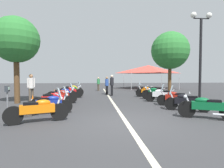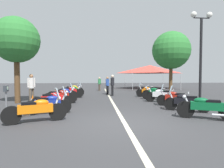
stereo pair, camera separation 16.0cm
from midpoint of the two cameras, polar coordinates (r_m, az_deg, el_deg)
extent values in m
plane|color=#38383A|center=(6.49, 3.93, -12.19)|extent=(80.00, 80.00, 0.00)
cube|color=beige|center=(12.53, -0.61, -5.11)|extent=(23.41, 0.16, 0.01)
cylinder|color=black|center=(7.05, -16.96, -8.45)|extent=(0.36, 0.65, 0.64)
cylinder|color=black|center=(6.96, -29.50, -8.78)|extent=(0.36, 0.65, 0.64)
cube|color=orange|center=(6.93, -23.22, -7.20)|extent=(0.68, 1.17, 0.30)
ellipsoid|color=orange|center=(6.92, -21.75, -5.53)|extent=(0.43, 0.58, 0.22)
cube|color=black|center=(6.90, -25.07, -5.77)|extent=(0.42, 0.54, 0.12)
cylinder|color=silver|center=(6.99, -17.48, -6.05)|extent=(0.17, 0.30, 0.58)
cylinder|color=silver|center=(6.94, -17.84, -3.12)|extent=(0.59, 0.26, 0.04)
sphere|color=silver|center=(6.98, -16.61, -4.39)|extent=(0.14, 0.14, 0.14)
cylinder|color=silver|center=(7.15, -26.95, -9.23)|extent=(0.27, 0.54, 0.08)
cube|color=silver|center=(6.95, -17.20, -2.53)|extent=(0.38, 0.24, 0.32)
cylinder|color=black|center=(8.38, -15.10, -6.84)|extent=(0.31, 0.62, 0.61)
cylinder|color=black|center=(8.32, -24.81, -7.03)|extent=(0.31, 0.62, 0.61)
cube|color=navy|center=(8.29, -19.96, -5.73)|extent=(0.58, 1.10, 0.30)
ellipsoid|color=navy|center=(8.28, -18.73, -4.33)|extent=(0.40, 0.57, 0.22)
cube|color=black|center=(8.26, -21.50, -4.52)|extent=(0.39, 0.54, 0.12)
cylinder|color=silver|center=(8.33, -15.54, -4.81)|extent=(0.15, 0.30, 0.58)
cylinder|color=silver|center=(8.29, -15.84, -2.35)|extent=(0.60, 0.22, 0.04)
sphere|color=silver|center=(8.32, -14.80, -3.42)|extent=(0.14, 0.14, 0.14)
cylinder|color=silver|center=(8.51, -22.84, -7.42)|extent=(0.24, 0.55, 0.08)
cube|color=silver|center=(8.29, -15.29, -1.85)|extent=(0.38, 0.22, 0.32)
cylinder|color=black|center=(9.96, -14.71, -5.33)|extent=(0.36, 0.63, 0.62)
cylinder|color=black|center=(9.75, -22.97, -5.61)|extent=(0.36, 0.63, 0.62)
cube|color=red|center=(9.81, -18.81, -4.44)|extent=(0.67, 1.11, 0.30)
ellipsoid|color=red|center=(9.81, -17.78, -3.25)|extent=(0.44, 0.58, 0.22)
cube|color=black|center=(9.76, -20.10, -3.43)|extent=(0.42, 0.54, 0.12)
cylinder|color=silver|center=(9.91, -15.07, -3.63)|extent=(0.17, 0.29, 0.58)
cylinder|color=silver|center=(9.87, -15.31, -1.56)|extent=(0.59, 0.27, 0.04)
sphere|color=silver|center=(9.92, -14.46, -2.46)|extent=(0.14, 0.14, 0.14)
cylinder|color=silver|center=(9.96, -21.39, -5.96)|extent=(0.28, 0.54, 0.08)
cylinder|color=black|center=(11.30, -13.12, -4.31)|extent=(0.31, 0.67, 0.66)
cylinder|color=black|center=(11.21, -20.07, -4.45)|extent=(0.31, 0.67, 0.66)
cube|color=maroon|center=(11.21, -16.59, -3.47)|extent=(0.55, 1.07, 0.30)
ellipsoid|color=maroon|center=(11.21, -15.69, -2.44)|extent=(0.39, 0.57, 0.22)
cube|color=black|center=(11.18, -17.73, -2.58)|extent=(0.38, 0.53, 0.12)
cylinder|color=silver|center=(11.26, -13.44, -2.80)|extent=(0.14, 0.30, 0.58)
cylinder|color=silver|center=(11.23, -13.66, -0.98)|extent=(0.61, 0.20, 0.04)
sphere|color=silver|center=(11.26, -12.89, -1.78)|extent=(0.14, 0.14, 0.14)
cylinder|color=silver|center=(11.40, -18.70, -4.81)|extent=(0.22, 0.55, 0.08)
cube|color=silver|center=(11.24, -13.26, -0.61)|extent=(0.38, 0.21, 0.32)
cylinder|color=black|center=(12.62, -12.70, -3.61)|extent=(0.30, 0.68, 0.66)
cylinder|color=black|center=(12.53, -19.02, -3.72)|extent=(0.30, 0.68, 0.66)
cube|color=navy|center=(12.54, -15.86, -2.86)|extent=(0.53, 1.09, 0.30)
ellipsoid|color=navy|center=(12.54, -15.05, -1.93)|extent=(0.38, 0.57, 0.22)
cube|color=black|center=(12.51, -16.87, -2.05)|extent=(0.37, 0.53, 0.12)
cylinder|color=silver|center=(12.59, -12.98, -2.26)|extent=(0.14, 0.30, 0.58)
cylinder|color=silver|center=(12.56, -13.18, -0.62)|extent=(0.61, 0.19, 0.04)
sphere|color=silver|center=(12.59, -12.49, -1.34)|extent=(0.14, 0.14, 0.14)
cylinder|color=silver|center=(12.73, -17.77, -4.07)|extent=(0.21, 0.55, 0.08)
cylinder|color=black|center=(14.11, -10.96, -2.94)|extent=(0.28, 0.69, 0.68)
cylinder|color=black|center=(14.03, -16.67, -3.02)|extent=(0.28, 0.69, 0.68)
cube|color=red|center=(14.04, -13.81, -2.25)|extent=(0.49, 1.10, 0.30)
ellipsoid|color=red|center=(14.04, -13.09, -1.43)|extent=(0.36, 0.56, 0.22)
cube|color=black|center=(14.02, -14.72, -1.53)|extent=(0.35, 0.52, 0.12)
cylinder|color=silver|center=(14.08, -11.21, -1.73)|extent=(0.13, 0.30, 0.58)
cylinder|color=silver|center=(14.06, -11.38, -0.26)|extent=(0.62, 0.17, 0.04)
sphere|color=silver|center=(14.08, -10.77, -0.91)|extent=(0.14, 0.14, 0.14)
cylinder|color=silver|center=(14.23, -15.54, -3.35)|extent=(0.19, 0.55, 0.08)
cylinder|color=black|center=(15.50, -10.50, -2.53)|extent=(0.25, 0.66, 0.64)
cylinder|color=black|center=(15.45, -16.03, -2.60)|extent=(0.25, 0.66, 0.64)
cube|color=#0C592D|center=(15.44, -13.27, -1.90)|extent=(0.47, 1.17, 0.30)
ellipsoid|color=#0C592D|center=(15.44, -12.61, -1.15)|extent=(0.35, 0.56, 0.22)
cube|color=black|center=(15.42, -14.09, -1.24)|extent=(0.34, 0.52, 0.12)
cylinder|color=silver|center=(15.47, -10.73, -1.42)|extent=(0.12, 0.30, 0.58)
cylinder|color=silver|center=(15.45, -10.89, -0.09)|extent=(0.62, 0.15, 0.04)
sphere|color=silver|center=(15.47, -10.33, -0.68)|extent=(0.14, 0.14, 0.14)
cylinder|color=silver|center=(15.64, -14.92, -2.88)|extent=(0.17, 0.56, 0.08)
cube|color=silver|center=(15.45, -10.60, 0.17)|extent=(0.38, 0.18, 0.32)
cylinder|color=black|center=(17.02, -10.70, -2.10)|extent=(0.29, 0.66, 0.64)
cylinder|color=black|center=(16.86, -15.38, -2.19)|extent=(0.29, 0.66, 0.64)
cube|color=#EAB214|center=(16.92, -13.04, -1.54)|extent=(0.53, 1.09, 0.30)
ellipsoid|color=#EAB214|center=(16.93, -12.44, -0.85)|extent=(0.38, 0.57, 0.22)
cube|color=black|center=(16.88, -13.79, -0.94)|extent=(0.37, 0.53, 0.12)
cylinder|color=silver|center=(16.99, -10.91, -1.10)|extent=(0.14, 0.30, 0.58)
cylinder|color=silver|center=(16.97, -11.05, 0.11)|extent=(0.61, 0.19, 0.04)
sphere|color=silver|center=(17.00, -10.55, -0.42)|extent=(0.14, 0.14, 0.14)
cylinder|color=silver|center=(17.07, -14.49, -2.45)|extent=(0.21, 0.55, 0.08)
cube|color=silver|center=(16.98, -10.79, 0.35)|extent=(0.38, 0.21, 0.32)
cylinder|color=black|center=(7.77, 22.07, -7.41)|extent=(0.42, 0.66, 0.67)
cube|color=#0C592D|center=(7.79, 27.52, -6.14)|extent=(0.75, 1.12, 0.30)
ellipsoid|color=#0C592D|center=(7.75, 26.22, -4.67)|extent=(0.46, 0.58, 0.22)
cube|color=black|center=(7.80, 29.16, -4.84)|extent=(0.45, 0.55, 0.12)
cylinder|color=silver|center=(7.73, 22.55, -5.22)|extent=(0.19, 0.29, 0.58)
cylinder|color=silver|center=(7.69, 22.89, -2.57)|extent=(0.57, 0.31, 0.04)
sphere|color=silver|center=(7.71, 21.75, -3.74)|extent=(0.14, 0.14, 0.14)
cylinder|color=silver|center=(7.72, 30.91, -8.39)|extent=(0.32, 0.53, 0.08)
cylinder|color=black|center=(9.25, 17.79, -5.97)|extent=(0.43, 0.60, 0.62)
cylinder|color=black|center=(9.18, 26.73, -6.17)|extent=(0.43, 0.60, 0.62)
cube|color=black|center=(9.16, 22.26, -4.98)|extent=(0.80, 1.08, 0.30)
ellipsoid|color=black|center=(9.15, 21.15, -3.71)|extent=(0.49, 0.58, 0.22)
cube|color=black|center=(9.13, 23.66, -3.88)|extent=(0.47, 0.55, 0.12)
cylinder|color=silver|center=(9.21, 18.19, -4.13)|extent=(0.21, 0.28, 0.58)
cylinder|color=silver|center=(9.17, 18.46, -1.90)|extent=(0.55, 0.35, 0.04)
sphere|color=silver|center=(9.20, 17.52, -2.87)|extent=(0.14, 0.14, 0.14)
cylinder|color=silver|center=(9.01, 24.91, -6.89)|extent=(0.35, 0.51, 0.08)
cube|color=silver|center=(9.17, 17.97, -1.45)|extent=(0.37, 0.29, 0.32)
cylinder|color=black|center=(10.58, 15.27, -4.92)|extent=(0.42, 0.60, 0.61)
cylinder|color=black|center=(10.47, 23.11, -5.11)|extent=(0.42, 0.60, 0.61)
cube|color=maroon|center=(10.48, 19.19, -4.05)|extent=(0.78, 1.09, 0.30)
ellipsoid|color=maroon|center=(10.47, 18.22, -2.94)|extent=(0.48, 0.58, 0.22)
cube|color=black|center=(10.44, 20.40, -3.09)|extent=(0.46, 0.55, 0.12)
cylinder|color=silver|center=(10.54, 15.61, -3.31)|extent=(0.20, 0.29, 0.58)
cylinder|color=silver|center=(10.50, 15.85, -1.36)|extent=(0.56, 0.34, 0.04)
sphere|color=silver|center=(10.54, 15.03, -2.21)|extent=(0.14, 0.14, 0.14)
cylinder|color=silver|center=(10.31, 21.49, -5.71)|extent=(0.34, 0.52, 0.08)
cube|color=silver|center=(10.51, 15.42, -0.97)|extent=(0.37, 0.28, 0.32)
cylinder|color=black|center=(11.94, 11.57, -3.99)|extent=(0.43, 0.63, 0.64)
cylinder|color=black|center=(11.72, 19.03, -4.18)|extent=(0.43, 0.63, 0.64)
cube|color=white|center=(11.79, 15.28, -3.22)|extent=(0.81, 1.17, 0.30)
ellipsoid|color=white|center=(11.80, 14.42, -2.23)|extent=(0.48, 0.58, 0.22)
cube|color=black|center=(11.74, 16.35, -2.37)|extent=(0.46, 0.55, 0.12)
cylinder|color=silver|center=(11.90, 11.87, -2.56)|extent=(0.20, 0.29, 0.58)
cylinder|color=silver|center=(11.86, 12.07, -0.83)|extent=(0.56, 0.33, 0.04)
sphere|color=silver|center=(11.90, 11.36, -1.59)|extent=(0.14, 0.14, 0.14)
cylinder|color=silver|center=(11.58, 17.42, -4.72)|extent=(0.33, 0.52, 0.08)
cylinder|color=black|center=(13.20, 10.52, -3.30)|extent=(0.42, 0.67, 0.68)
cylinder|color=black|center=(13.04, 16.63, -3.43)|extent=(0.42, 0.67, 0.68)
cube|color=#0C592D|center=(13.09, 13.56, -2.58)|extent=(0.72, 1.08, 0.30)
ellipsoid|color=#0C592D|center=(13.09, 12.78, -1.69)|extent=(0.46, 0.58, 0.22)
cube|color=black|center=(13.05, 14.53, -1.81)|extent=(0.44, 0.55, 0.12)
cylinder|color=silver|center=(13.17, 10.78, -2.00)|extent=(0.19, 0.29, 0.58)
cylinder|color=silver|center=(13.14, 10.97, -0.44)|extent=(0.58, 0.31, 0.04)
sphere|color=silver|center=(13.17, 10.32, -1.13)|extent=(0.14, 0.14, 0.14)
cylinder|color=silver|center=(12.89, 15.32, -3.93)|extent=(0.31, 0.53, 0.08)
cylinder|color=black|center=(14.65, 8.46, -2.82)|extent=(0.42, 0.62, 0.63)
cylinder|color=black|center=(14.36, 14.01, -2.97)|extent=(0.42, 0.62, 0.63)
cube|color=orange|center=(14.47, 11.21, -2.19)|extent=(0.76, 1.09, 0.30)
ellipsoid|color=orange|center=(14.50, 10.52, -1.39)|extent=(0.47, 0.58, 0.22)
cube|color=black|center=(14.42, 12.08, -1.50)|extent=(0.45, 0.55, 0.12)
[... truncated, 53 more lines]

